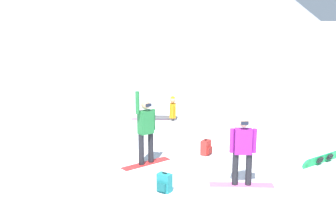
# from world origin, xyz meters

# --- Properties ---
(ground_plane) EXTENTS (800.00, 800.00, 0.00)m
(ground_plane) POSITION_xyz_m (0.00, 0.00, 0.00)
(ground_plane) COLOR white
(snowboarder_foreground) EXTENTS (1.48, 1.00, 1.70)m
(snowboarder_foreground) POSITION_xyz_m (1.42, 0.24, 0.89)
(snowboarder_foreground) COLOR pink
(snowboarder_foreground) RESTS_ON ground_plane
(snowboarder_midground) EXTENTS (1.52, 0.58, 2.07)m
(snowboarder_midground) POSITION_xyz_m (-0.01, 2.67, 0.98)
(snowboarder_midground) COLOR red
(snowboarder_midground) RESTS_ON ground_plane
(snowboarder_background) EXTENTS (1.70, 1.19, 0.95)m
(snowboarder_background) POSITION_xyz_m (2.87, 7.01, 0.33)
(snowboarder_background) COLOR #4C4C51
(snowboarder_background) RESTS_ON ground_plane
(loose_snowboard_far_spare) EXTENTS (1.82, 0.41, 0.29)m
(loose_snowboard_far_spare) POSITION_xyz_m (4.38, 0.47, 0.15)
(loose_snowboard_far_spare) COLOR #19B259
(loose_snowboard_far_spare) RESTS_ON ground_plane
(backpack_red) EXTENTS (0.38, 0.36, 0.47)m
(backpack_red) POSITION_xyz_m (1.89, 2.61, 0.21)
(backpack_red) COLOR red
(backpack_red) RESTS_ON ground_plane
(backpack_teal) EXTENTS (0.36, 0.38, 0.47)m
(backpack_teal) POSITION_xyz_m (-0.40, 0.75, 0.21)
(backpack_teal) COLOR #1E7A7F
(backpack_teal) RESTS_ON ground_plane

